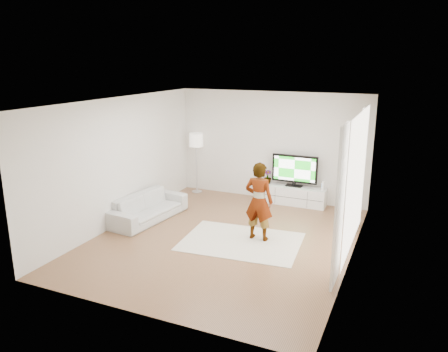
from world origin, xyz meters
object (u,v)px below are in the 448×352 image
at_px(media_console, 293,195).
at_px(sofa, 148,207).
at_px(player, 259,201).
at_px(rug, 241,242).
at_px(floor_lamp, 196,143).
at_px(television, 295,169).

bearing_deg(media_console, sofa, -138.55).
relative_size(media_console, player, 1.02).
xyz_separation_m(media_console, player, (-0.06, -2.50, 0.59)).
relative_size(rug, player, 1.45).
relative_size(sofa, floor_lamp, 1.24).
bearing_deg(television, floor_lamp, -178.05).
relative_size(rug, floor_lamp, 1.42).
height_order(sofa, floor_lamp, floor_lamp).
relative_size(player, sofa, 0.79).
relative_size(media_console, sofa, 0.81).
xyz_separation_m(media_console, sofa, (-2.76, -2.43, 0.07)).
bearing_deg(television, player, -91.41).
distance_m(rug, player, 0.90).
relative_size(media_console, rug, 0.70).
bearing_deg(sofa, television, -41.84).
distance_m(media_console, sofa, 3.68).
bearing_deg(television, media_console, -90.00).
height_order(television, player, player).
bearing_deg(player, sofa, 0.65).
bearing_deg(rug, media_console, 83.24).
bearing_deg(television, sofa, -138.23).
distance_m(media_console, player, 2.56).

